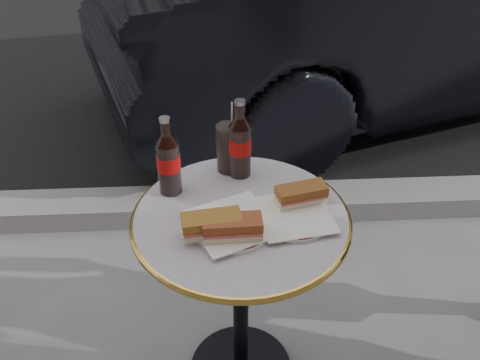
{
  "coord_description": "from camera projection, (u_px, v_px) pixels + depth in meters",
  "views": [
    {
      "loc": [
        -0.07,
        -1.15,
        1.69
      ],
      "look_at": [
        0.0,
        0.05,
        0.82
      ],
      "focal_mm": 40.0,
      "sensor_mm": 36.0,
      "label": 1
    }
  ],
  "objects": [
    {
      "name": "bistro_table",
      "position": [
        241.0,
        303.0,
        1.71
      ],
      "size": [
        0.62,
        0.62,
        0.73
      ],
      "primitive_type": null,
      "color": "#BAB2C4",
      "rests_on": "ground"
    },
    {
      "name": "sandwich_left_a",
      "position": [
        212.0,
        225.0,
        1.41
      ],
      "size": [
        0.17,
        0.09,
        0.05
      ],
      "primitive_type": "cube",
      "rotation": [
        0.0,
        0.0,
        0.14
      ],
      "color": "#9E6728",
      "rests_on": "plate_left"
    },
    {
      "name": "cola_bottle_right",
      "position": [
        240.0,
        138.0,
        1.59
      ],
      "size": [
        0.09,
        0.09,
        0.26
      ],
      "primitive_type": null,
      "rotation": [
        0.0,
        0.0,
        0.38
      ],
      "color": "black",
      "rests_on": "bistro_table"
    },
    {
      "name": "sandwich_right",
      "position": [
        301.0,
        195.0,
        1.52
      ],
      "size": [
        0.16,
        0.1,
        0.05
      ],
      "primitive_type": "cube",
      "rotation": [
        0.0,
        0.0,
        0.24
      ],
      "color": "brown",
      "rests_on": "plate_right"
    },
    {
      "name": "cola_glass",
      "position": [
        229.0,
        148.0,
        1.64
      ],
      "size": [
        0.08,
        0.08,
        0.16
      ],
      "primitive_type": "cylinder",
      "rotation": [
        0.0,
        0.0,
        -0.02
      ],
      "color": "black",
      "rests_on": "bistro_table"
    },
    {
      "name": "cola_bottle_left",
      "position": [
        168.0,
        156.0,
        1.52
      ],
      "size": [
        0.09,
        0.09,
        0.25
      ],
      "primitive_type": null,
      "rotation": [
        0.0,
        0.0,
        -0.38
      ],
      "color": "black",
      "rests_on": "bistro_table"
    },
    {
      "name": "plate_left",
      "position": [
        233.0,
        225.0,
        1.46
      ],
      "size": [
        0.27,
        0.27,
        0.01
      ],
      "primitive_type": "cylinder",
      "rotation": [
        0.0,
        0.0,
        0.24
      ],
      "color": "silver",
      "rests_on": "bistro_table"
    },
    {
      "name": "curb",
      "position": [
        231.0,
        205.0,
        2.63
      ],
      "size": [
        40.0,
        0.2,
        0.12
      ],
      "primitive_type": "cube",
      "color": "gray",
      "rests_on": "ground"
    },
    {
      "name": "sandwich_left_b",
      "position": [
        232.0,
        228.0,
        1.4
      ],
      "size": [
        0.16,
        0.08,
        0.05
      ],
      "primitive_type": "cube",
      "rotation": [
        0.0,
        0.0,
        0.03
      ],
      "color": "brown",
      "rests_on": "plate_left"
    },
    {
      "name": "plate_right",
      "position": [
        294.0,
        217.0,
        1.49
      ],
      "size": [
        0.21,
        0.21,
        0.01
      ],
      "primitive_type": "cylinder",
      "rotation": [
        0.0,
        0.0,
        -0.01
      ],
      "color": "silver",
      "rests_on": "bistro_table"
    }
  ]
}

